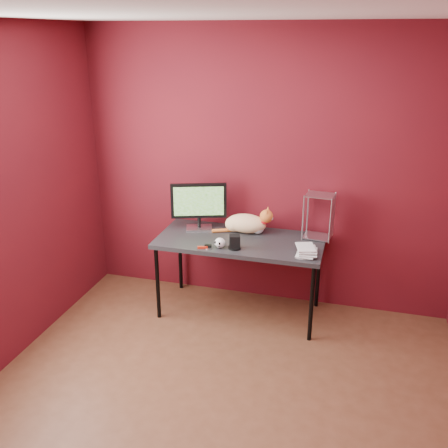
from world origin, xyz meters
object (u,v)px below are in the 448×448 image
(desk, at_px, (240,244))
(skull_mug, at_px, (220,243))
(monitor, at_px, (199,204))
(cat, at_px, (246,223))
(book_stack, at_px, (301,209))
(speaker, at_px, (235,243))

(desk, height_order, skull_mug, skull_mug)
(desk, relative_size, skull_mug, 15.29)
(desk, xyz_separation_m, monitor, (-0.43, 0.14, 0.30))
(cat, bearing_deg, monitor, -174.73)
(book_stack, bearing_deg, desk, 161.71)
(desk, distance_m, monitor, 0.55)
(cat, distance_m, speaker, 0.40)
(skull_mug, xyz_separation_m, book_stack, (0.67, 0.06, 0.35))
(desk, xyz_separation_m, cat, (0.02, 0.18, 0.14))
(skull_mug, bearing_deg, desk, 79.13)
(speaker, bearing_deg, monitor, 121.55)
(desk, distance_m, skull_mug, 0.28)
(speaker, distance_m, book_stack, 0.65)
(skull_mug, height_order, book_stack, book_stack)
(desk, height_order, speaker, speaker)
(speaker, bearing_deg, cat, 69.06)
(book_stack, bearing_deg, skull_mug, -175.30)
(cat, height_order, skull_mug, cat)
(monitor, distance_m, skull_mug, 0.53)
(cat, relative_size, book_stack, 0.70)
(monitor, relative_size, skull_mug, 5.12)
(monitor, relative_size, cat, 0.89)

